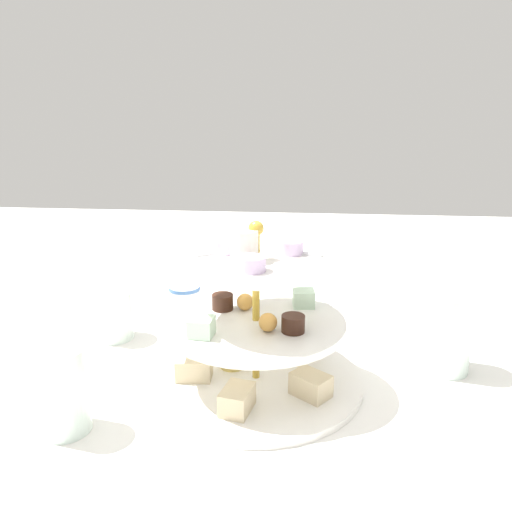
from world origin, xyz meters
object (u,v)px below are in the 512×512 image
Objects in this scene: water_glass_tall_right at (448,332)px; butter_knife_right at (310,301)px; water_glass_short_left at (113,316)px; teacup_with_saucer at (185,299)px; tiered_serving_stand at (256,336)px; water_glass_mid_back at (62,390)px.

butter_knife_right is at bearing -52.46° from water_glass_tall_right.
water_glass_short_left is at bearing 45.27° from butter_knife_right.
teacup_with_saucer is at bearing -22.89° from water_glass_tall_right.
teacup_with_saucer is at bearing -57.55° from tiered_serving_stand.
water_glass_tall_right is (-0.27, -0.07, -0.01)m from tiered_serving_stand.
water_glass_short_left is at bearing -6.37° from water_glass_tall_right.
water_glass_mid_back is (0.49, 0.19, -0.01)m from water_glass_tall_right.
water_glass_tall_right is at bearing 173.63° from water_glass_short_left.
water_glass_short_left reaches higher than teacup_with_saucer.
tiered_serving_stand is 0.30m from teacup_with_saucer.
water_glass_mid_back is at bearing 81.23° from teacup_with_saucer.
water_glass_mid_back is at bearing 21.82° from water_glass_tall_right.
teacup_with_saucer reaches higher than butter_knife_right.
water_glass_short_left is at bearing 53.08° from teacup_with_saucer.
water_glass_tall_right reaches higher than water_glass_short_left.
water_glass_tall_right reaches higher than teacup_with_saucer.
water_glass_short_left is at bearing -82.28° from water_glass_mid_back.
tiered_serving_stand reaches higher than teacup_with_saucer.
butter_knife_right is at bearing -148.93° from water_glass_short_left.
water_glass_short_left is 0.38m from butter_knife_right.
tiered_serving_stand is 0.28m from water_glass_short_left.
water_glass_tall_right is 1.13× the size of water_glass_mid_back.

